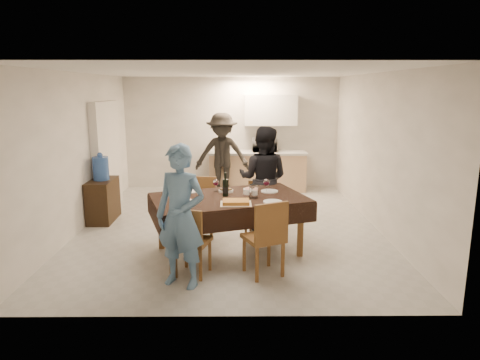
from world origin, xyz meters
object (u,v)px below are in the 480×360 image
Objects in this scene: water_jug at (101,168)px; wine_bottle at (225,184)px; dining_table at (229,199)px; savoury_tart at (236,202)px; water_pitcher at (254,191)px; console at (103,200)px; person_far at (263,179)px; microwave at (264,145)px; person_kitchen at (222,155)px; person_near at (181,217)px.

wine_bottle is at bearing -33.65° from water_jug.
savoury_tart is at bearing -93.71° from dining_table.
water_pitcher is (0.40, -0.10, -0.08)m from wine_bottle.
dining_table is 2.98× the size of console.
wine_bottle is 0.83× the size of savoury_tart.
wine_bottle is (-0.05, 0.05, 0.21)m from dining_table.
wine_bottle is 0.42m from water_pitcher.
dining_table is 5.82× the size of savoury_tart.
person_far is (0.20, 1.10, -0.06)m from water_pitcher.
microwave is 1.07m from person_kitchen.
water_pitcher is 3.95m from microwave.
dining_table is 3.96m from microwave.
person_far is at bearing 72.53° from savoury_tart.
console is 2.86m from person_kitchen.
water_pitcher is 1.12m from person_far.
person_kitchen reaches higher than console.
person_near is (-0.90, -1.00, -0.06)m from water_pitcher.
water_jug is at bearing 146.35° from wine_bottle.
savoury_tart is at bearing 67.49° from person_near.
person_kitchen is at bearing 99.20° from water_pitcher.
person_far is at bearing 83.97° from person_near.
dining_table is at bearing 171.87° from water_pitcher.
water_jug is at bearing 6.46° from person_far.
savoury_tart is (0.15, -0.43, -0.15)m from wine_bottle.
person_kitchen is at bearing 42.13° from water_jug.
water_jug is 1.00× the size of savoury_tart.
console is 4.27× the size of water_pitcher.
person_far is at bearing -9.84° from water_jug.
person_kitchen reaches higher than wine_bottle.
dining_table is at bearing -33.94° from water_jug.
person_near is at bearing -114.44° from wine_bottle.
water_jug is 3.09m from water_pitcher.
microwave is at bearing 25.12° from person_kitchen.
wine_bottle is at bearing -87.24° from person_kitchen.
microwave is at bearing 84.22° from water_pitcher.
microwave is 0.30× the size of person_kitchen.
dining_table is 0.38m from water_pitcher.
console is 2.34× the size of wine_bottle.
water_pitcher reaches higher than console.
person_kitchen is (-0.56, 3.47, -0.01)m from water_pitcher.
person_kitchen reaches higher than dining_table.
wine_bottle is 3.38m from person_kitchen.
microwave reaches higher than water_pitcher.
dining_table is at bearing -86.45° from person_kitchen.
microwave is (0.80, 3.82, 0.06)m from wine_bottle.
dining_table is 12.72× the size of water_pitcher.
microwave is 0.32× the size of person_far.
savoury_tart is at bearing -85.30° from person_kitchen.
wine_bottle is 0.63× the size of microwave.
wine_bottle reaches higher than water_pitcher.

